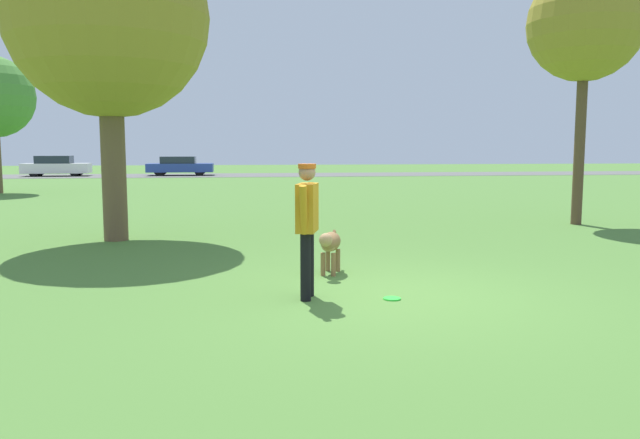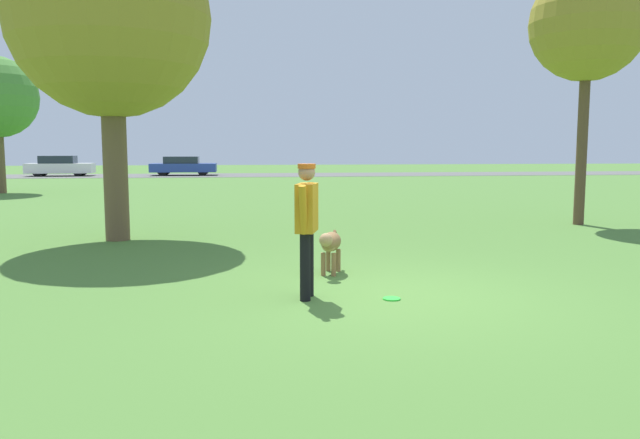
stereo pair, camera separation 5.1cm
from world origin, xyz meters
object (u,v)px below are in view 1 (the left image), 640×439
(person, at_px, (307,219))
(tree_near_right, at_px, (585,25))
(parked_car_white, at_px, (56,166))
(parked_car_blue, at_px, (180,166))
(dog, at_px, (330,244))
(frisbee, at_px, (392,299))
(tree_near_left, at_px, (108,18))

(person, bearing_deg, tree_near_right, -32.58)
(person, relative_size, parked_car_white, 0.40)
(parked_car_white, height_order, parked_car_blue, parked_car_white)
(person, distance_m, dog, 1.61)
(parked_car_white, bearing_deg, dog, -70.86)
(frisbee, xyz_separation_m, tree_near_left, (-4.31, 5.60, 4.37))
(person, height_order, frisbee, person)
(person, height_order, tree_near_left, tree_near_left)
(tree_near_right, xyz_separation_m, parked_car_white, (-19.79, 28.58, -4.09))
(frisbee, relative_size, parked_car_blue, 0.05)
(tree_near_left, bearing_deg, dog, -46.42)
(tree_near_left, bearing_deg, person, -58.80)
(parked_car_white, bearing_deg, tree_near_left, -74.75)
(person, xyz_separation_m, parked_car_blue, (-4.48, 35.12, -0.36))
(dog, xyz_separation_m, tree_near_left, (-3.78, 3.97, 3.92))
(frisbee, xyz_separation_m, parked_car_blue, (-5.51, 35.32, 0.63))
(frisbee, height_order, parked_car_white, parked_car_white)
(person, bearing_deg, tree_near_left, 46.93)
(tree_near_right, distance_m, parked_car_white, 35.01)
(frisbee, bearing_deg, person, 169.13)
(person, distance_m, parked_car_white, 37.29)
(person, relative_size, frisbee, 7.57)
(person, height_order, tree_near_right, tree_near_right)
(person, distance_m, tree_near_right, 10.58)
(tree_near_right, bearing_deg, parked_car_white, 124.70)
(frisbee, bearing_deg, tree_near_left, 127.55)
(frisbee, bearing_deg, tree_near_right, 46.84)
(tree_near_left, xyz_separation_m, tree_near_right, (10.66, 1.18, 0.37))
(dog, distance_m, parked_car_blue, 34.06)
(parked_car_blue, bearing_deg, person, -82.14)
(parked_car_blue, bearing_deg, tree_near_left, -87.08)
(person, xyz_separation_m, frisbee, (1.03, -0.20, -0.99))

